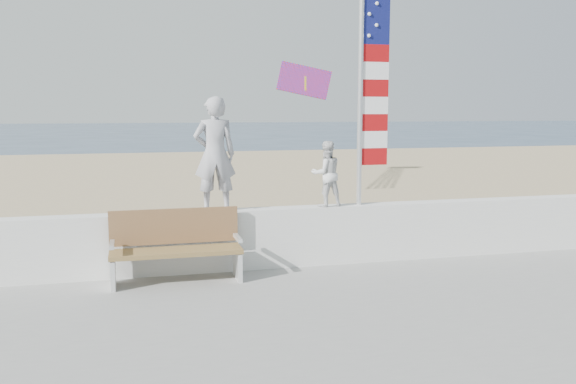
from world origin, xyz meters
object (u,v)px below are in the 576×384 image
at_px(adult, 215,154).
at_px(flag, 368,82).
at_px(child, 326,174).
at_px(bench, 176,245).

bearing_deg(adult, flag, -178.52).
relative_size(child, bench, 0.56).
bearing_deg(adult, child, -178.51).
distance_m(child, bench, 2.55).
relative_size(adult, child, 1.66).
height_order(adult, flag, flag).
relative_size(adult, flag, 0.48).
height_order(bench, flag, flag).
xyz_separation_m(child, bench, (-2.34, -0.45, -0.90)).
relative_size(adult, bench, 0.93).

